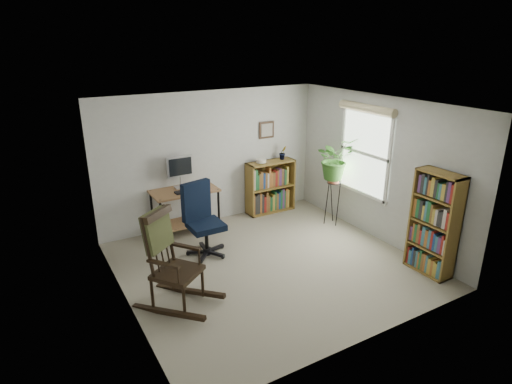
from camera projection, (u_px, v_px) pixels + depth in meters
floor at (269, 265)px, 6.47m from camera, size 4.20×4.00×0.00m
ceiling at (271, 105)px, 5.66m from camera, size 4.20×4.00×0.00m
wall_back at (211, 158)px, 7.69m from camera, size 4.20×0.00×2.40m
wall_front at (372, 246)px, 4.44m from camera, size 4.20×0.00×2.40m
wall_left at (120, 220)px, 5.07m from camera, size 0.00×4.00×2.40m
wall_right at (378, 169)px, 7.06m from camera, size 0.00×4.00×2.40m
window at (364, 153)px, 7.21m from camera, size 0.12×1.20×1.50m
desk at (186, 212)px, 7.41m from camera, size 1.11×0.61×0.80m
monitor at (180, 172)px, 7.29m from camera, size 0.46×0.16×0.56m
keyboard at (187, 191)px, 7.17m from camera, size 0.40×0.15×0.02m
office_chair at (206, 220)px, 6.59m from camera, size 0.77×0.77×1.18m
rocking_chair at (177, 260)px, 5.30m from camera, size 1.20×1.29×1.29m
low_bookshelf at (270, 187)px, 8.32m from camera, size 0.96×0.32×1.02m
tall_bookshelf at (434, 224)px, 6.05m from camera, size 0.29×0.67×1.53m
plant_stand at (332, 200)px, 7.76m from camera, size 0.34×0.34×0.94m
spider_plant at (336, 139)px, 7.38m from camera, size 1.69×1.88×1.46m
potted_plant_small at (283, 157)px, 8.27m from camera, size 0.13×0.24×0.11m
framed_picture at (267, 130)px, 8.07m from camera, size 0.32×0.04×0.32m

